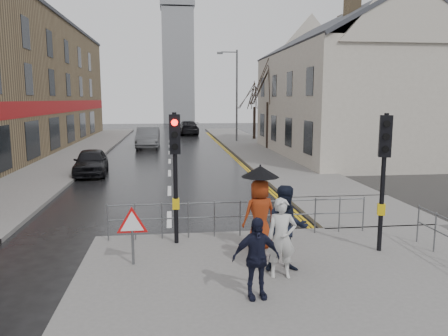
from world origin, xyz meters
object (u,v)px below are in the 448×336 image
object	(u,v)px
pedestrian_d	(256,258)
car_mid	(148,138)
pedestrian_a	(282,238)
car_parked	(91,162)
pedestrian_b	(287,229)
pedestrian_with_umbrella	(260,204)

from	to	relation	value
pedestrian_d	car_mid	bearing A→B (deg)	91.24
pedestrian_a	pedestrian_d	distance (m)	1.16
pedestrian_d	car_parked	world-z (taller)	pedestrian_d
car_parked	car_mid	xyz separation A→B (m)	(2.30, 12.49, 0.14)
pedestrian_a	pedestrian_b	bearing A→B (deg)	64.82
pedestrian_with_umbrella	car_parked	size ratio (longest dim) A/B	0.53
car_parked	pedestrian_a	bearing A→B (deg)	-70.38
pedestrian_a	pedestrian_with_umbrella	size ratio (longest dim) A/B	0.81
pedestrian_b	car_mid	size ratio (longest dim) A/B	0.38
pedestrian_with_umbrella	car_mid	world-z (taller)	pedestrian_with_umbrella
pedestrian_d	pedestrian_b	bearing A→B (deg)	47.36
pedestrian_d	car_mid	world-z (taller)	pedestrian_d
pedestrian_with_umbrella	car_mid	xyz separation A→B (m)	(-3.98, 24.96, -0.46)
car_parked	pedestrian_b	bearing A→B (deg)	-69.26
car_mid	car_parked	bearing A→B (deg)	-99.92
pedestrian_a	car_parked	distance (m)	15.65
pedestrian_b	pedestrian_with_umbrella	size ratio (longest dim) A/B	0.90
pedestrian_b	pedestrian_with_umbrella	distance (m)	1.55
pedestrian_b	pedestrian_d	size ratio (longest dim) A/B	1.21
pedestrian_d	car_mid	distance (m)	27.88
pedestrian_with_umbrella	pedestrian_d	world-z (taller)	pedestrian_with_umbrella
pedestrian_with_umbrella	car_mid	distance (m)	25.27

